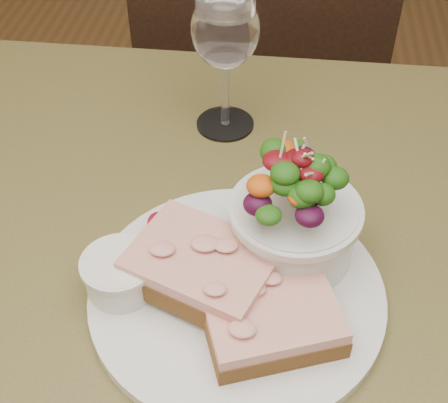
# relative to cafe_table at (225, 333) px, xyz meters

# --- Properties ---
(cafe_table) EXTENTS (0.80, 0.80, 0.75)m
(cafe_table) POSITION_rel_cafe_table_xyz_m (0.00, 0.00, 0.00)
(cafe_table) COLOR #4E4321
(cafe_table) RESTS_ON ground
(chair_far) EXTENTS (0.48, 0.48, 0.90)m
(chair_far) POSITION_rel_cafe_table_xyz_m (-0.02, 0.70, -0.36)
(chair_far) COLOR black
(chair_far) RESTS_ON ground
(dinner_plate) EXTENTS (0.27, 0.27, 0.01)m
(dinner_plate) POSITION_rel_cafe_table_xyz_m (0.01, -0.03, 0.11)
(dinner_plate) COLOR silver
(dinner_plate) RESTS_ON cafe_table
(sandwich_front) EXTENTS (0.13, 0.12, 0.03)m
(sandwich_front) POSITION_rel_cafe_table_xyz_m (0.05, -0.07, 0.13)
(sandwich_front) COLOR #4B3314
(sandwich_front) RESTS_ON dinner_plate
(sandwich_back) EXTENTS (0.15, 0.13, 0.03)m
(sandwich_back) POSITION_rel_cafe_table_xyz_m (-0.02, -0.03, 0.14)
(sandwich_back) COLOR #4B3314
(sandwich_back) RESTS_ON dinner_plate
(ramekin) EXTENTS (0.06, 0.06, 0.04)m
(ramekin) POSITION_rel_cafe_table_xyz_m (-0.09, -0.04, 0.13)
(ramekin) COLOR silver
(ramekin) RESTS_ON dinner_plate
(salad_bowl) EXTENTS (0.11, 0.11, 0.13)m
(salad_bowl) POSITION_rel_cafe_table_xyz_m (0.06, 0.02, 0.17)
(salad_bowl) COLOR silver
(salad_bowl) RESTS_ON dinner_plate
(garnish) EXTENTS (0.05, 0.04, 0.02)m
(garnish) POSITION_rel_cafe_table_xyz_m (-0.06, 0.04, 0.12)
(garnish) COLOR #153B0A
(garnish) RESTS_ON dinner_plate
(wine_glass) EXTENTS (0.08, 0.08, 0.18)m
(wine_glass) POSITION_rel_cafe_table_xyz_m (-0.03, 0.23, 0.22)
(wine_glass) COLOR white
(wine_glass) RESTS_ON cafe_table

